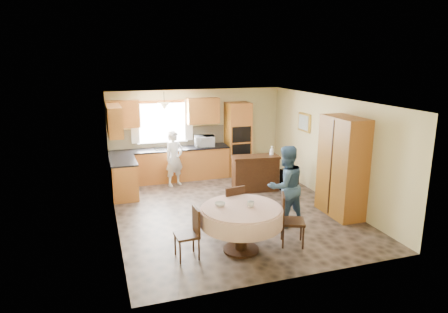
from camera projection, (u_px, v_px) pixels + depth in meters
floor at (231, 210)px, 9.06m from camera, size 5.00×6.00×0.01m
ceiling at (231, 100)px, 8.45m from camera, size 5.00×6.00×0.01m
wall_back at (197, 133)px, 11.52m from camera, size 5.00×0.02×2.50m
wall_front at (296, 204)px, 5.99m from camera, size 5.00×0.02×2.50m
wall_left at (113, 167)px, 8.00m from camera, size 0.02×6.00×2.50m
wall_right at (330, 149)px, 9.51m from camera, size 0.02×6.00×2.50m
window at (162, 123)px, 11.11m from camera, size 1.40×0.03×1.10m
curtain_left at (135, 123)px, 10.83m from camera, size 0.22×0.02×1.15m
curtain_right at (189, 120)px, 11.28m from camera, size 0.22×0.02×1.15m
base_cab_back at (171, 165)px, 11.18m from camera, size 3.30×0.60×0.88m
counter_back at (170, 149)px, 11.07m from camera, size 3.30×0.64×0.04m
base_cab_left at (124, 179)px, 9.94m from camera, size 0.60×1.20×0.88m
counter_left at (123, 161)px, 9.83m from camera, size 0.64×1.20×0.04m
backsplash at (168, 137)px, 11.27m from camera, size 3.30×0.02×0.55m
wall_cab_left at (123, 114)px, 10.58m from camera, size 0.85×0.33×0.72m
wall_cab_right at (203, 111)px, 11.25m from camera, size 0.90×0.33×0.72m
wall_cab_side at (114, 120)px, 9.54m from camera, size 0.33×1.20×0.72m
oven_tower at (238, 139)px, 11.63m from camera, size 0.66×0.62×2.12m
oven_upper at (242, 135)px, 11.29m from camera, size 0.56×0.01×0.45m
oven_lower at (242, 152)px, 11.41m from camera, size 0.56×0.01×0.45m
pendant at (164, 106)px, 10.54m from camera, size 0.36×0.36×0.18m
sideboard at (255, 174)px, 10.34m from camera, size 1.26×0.65×0.86m
space_heater at (289, 180)px, 10.37m from camera, size 0.43×0.32×0.57m
cupboard at (342, 167)px, 8.60m from camera, size 0.57×1.14×2.17m
dining_table at (241, 217)px, 7.03m from camera, size 1.46×1.46×0.83m
chair_left at (191, 230)px, 6.85m from camera, size 0.41×0.41×0.90m
chair_back at (232, 207)px, 7.76m from camera, size 0.50×0.50×1.00m
chair_right at (289, 217)px, 7.31m from camera, size 0.55×0.55×0.97m
framed_picture at (304, 122)px, 10.51m from camera, size 0.06×0.59×0.49m
microwave at (204, 141)px, 11.28m from camera, size 0.60×0.45×0.31m
person_sink at (174, 159)px, 10.66m from camera, size 0.64×0.54×1.50m
person_dining at (286, 186)px, 8.09m from camera, size 0.91×0.76×1.68m
bowl_sideboard at (247, 158)px, 10.16m from camera, size 0.27×0.27×0.05m
bottle_sideboard at (272, 151)px, 10.33m from camera, size 0.13×0.13×0.29m
cup_table at (251, 204)px, 6.97m from camera, size 0.15×0.15×0.10m
bowl_table at (220, 204)px, 7.04m from camera, size 0.25×0.25×0.06m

